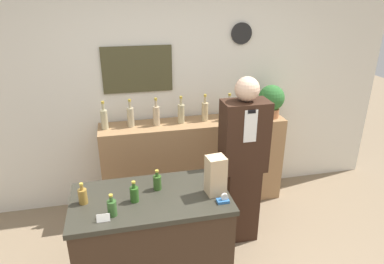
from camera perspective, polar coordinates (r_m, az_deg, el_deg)
name	(u,v)px	position (r m, az deg, el deg)	size (l,w,h in m)	color
back_wall	(173,87)	(3.89, -3.16, 7.47)	(5.20, 0.09, 2.70)	silver
back_shelf	(194,163)	(4.00, 0.28, -5.12)	(2.07, 0.40, 1.02)	#9E754C
display_counter	(153,243)	(2.96, -6.52, -17.94)	(1.21, 0.67, 0.90)	#382619
shopkeeper	(242,163)	(3.31, 8.41, -5.20)	(0.42, 0.27, 1.68)	#331E14
potted_plant	(271,100)	(3.98, 13.09, 5.24)	(0.29, 0.29, 0.37)	#B27047
paper_bag	(216,175)	(2.64, 3.97, -7.23)	(0.15, 0.14, 0.31)	tan
tape_dispenser	(223,199)	(2.61, 5.25, -11.13)	(0.09, 0.06, 0.07)	#2D66A8
price_card_left	(103,218)	(2.48, -14.57, -13.70)	(0.09, 0.02, 0.06)	white
counter_bottle_0	(83,196)	(2.68, -17.75, -10.08)	(0.07, 0.07, 0.17)	olive
counter_bottle_1	(112,208)	(2.50, -13.19, -12.16)	(0.07, 0.07, 0.17)	#325927
counter_bottle_2	(134,194)	(2.62, -9.59, -10.12)	(0.07, 0.07, 0.17)	#2B561D
counter_bottle_3	(157,182)	(2.74, -5.81, -8.30)	(0.07, 0.07, 0.17)	#30531F
shelf_bottle_0	(104,119)	(3.67, -14.41, 2.16)	(0.07, 0.07, 0.30)	tan
shelf_bottle_1	(131,116)	(3.68, -10.19, 2.57)	(0.07, 0.07, 0.30)	tan
shelf_bottle_2	(156,115)	(3.68, -5.96, 2.83)	(0.07, 0.07, 0.30)	tan
shelf_bottle_3	(181,113)	(3.73, -1.83, 3.19)	(0.07, 0.07, 0.30)	tan
shelf_bottle_4	(205,111)	(3.80, 2.17, 3.55)	(0.07, 0.07, 0.30)	tan
shelf_bottle_5	(229,110)	(3.85, 6.19, 3.70)	(0.07, 0.07, 0.30)	tan
shelf_bottle_6	(251,108)	(3.96, 9.85, 4.02)	(0.07, 0.07, 0.30)	tan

